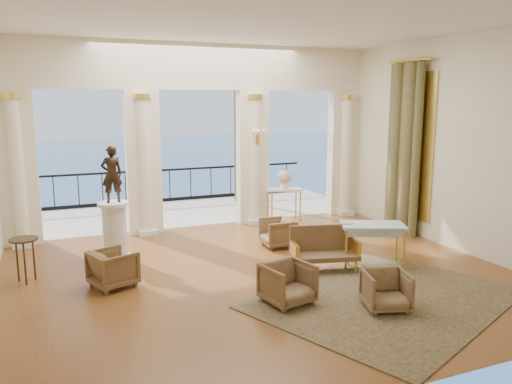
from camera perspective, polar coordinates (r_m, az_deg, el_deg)
name	(u,v)px	position (r m, az deg, el deg)	size (l,w,h in m)	color
floor	(261,275)	(9.28, 0.53, -9.46)	(9.00, 9.00, 0.00)	#51290B
room_walls	(289,119)	(7.71, 3.83, 8.33)	(9.00, 9.00, 9.00)	#EAE4C5
arcade	(200,124)	(12.35, -6.44, 7.71)	(9.00, 0.56, 4.50)	#FBE9C8
terrace	(183,213)	(14.60, -8.38, -2.36)	(10.00, 3.60, 0.10)	beige
balustrade	(170,188)	(16.04, -9.82, 0.43)	(9.00, 0.06, 1.03)	black
palm_tree	(237,69)	(15.63, -2.20, 13.86)	(2.00, 2.00, 4.50)	#4C3823
sea	(81,172)	(68.73, -19.37, 2.21)	(160.00, 160.00, 0.00)	navy
curtain	(403,149)	(12.30, 16.46, 4.70)	(0.33, 1.40, 4.09)	#4A4828
window_frame	(410,146)	(12.41, 17.15, 5.09)	(0.04, 1.60, 3.40)	#ECC14E
wall_sconce	(258,138)	(12.54, 0.19, 6.19)	(0.30, 0.11, 0.33)	#ECC14E
rug	(386,298)	(8.50, 14.59, -11.67)	(4.01, 3.12, 0.02)	#2D311B
armchair_a	(288,281)	(7.96, 3.63, -10.17)	(0.70, 0.66, 0.72)	#3F2D18
armchair_b	(386,288)	(7.99, 14.65, -10.62)	(0.65, 0.61, 0.67)	#3F2D18
armchair_c	(278,231)	(10.93, 2.49, -4.50)	(0.66, 0.62, 0.68)	#3F2D18
armchair_d	(113,267)	(8.98, -16.02, -8.19)	(0.69, 0.64, 0.71)	#3F2D18
settee	(324,248)	(9.55, 7.74, -6.39)	(1.34, 0.82, 0.83)	#3F2D18
game_table	(373,228)	(9.86, 13.19, -4.07)	(1.36, 1.07, 0.82)	#9BBBC7
pedestal	(115,233)	(10.29, -15.83, -4.52)	(0.65, 0.65, 1.19)	silver
statue	(112,174)	(10.06, -16.16, 1.96)	(0.40, 0.27, 1.11)	black
console_table	(284,194)	(13.08, 3.25, -0.28)	(0.99, 0.60, 0.88)	silver
urn	(284,178)	(13.01, 3.26, 1.61)	(0.38, 0.38, 0.50)	white
side_table	(24,245)	(9.63, -24.99, -5.48)	(0.49, 0.49, 0.79)	black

